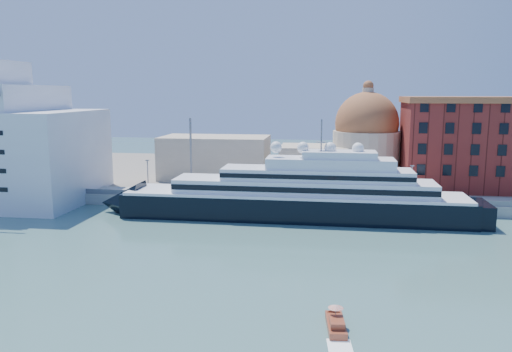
# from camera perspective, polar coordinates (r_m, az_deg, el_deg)

# --- Properties ---
(ground) EXTENTS (400.00, 400.00, 0.00)m
(ground) POSITION_cam_1_polar(r_m,az_deg,el_deg) (84.76, -0.19, -8.56)
(ground) COLOR #3A6463
(ground) RESTS_ON ground
(quay) EXTENTS (180.00, 10.00, 2.50)m
(quay) POSITION_cam_1_polar(r_m,az_deg,el_deg) (117.01, 2.28, -2.84)
(quay) COLOR gray
(quay) RESTS_ON ground
(land) EXTENTS (260.00, 72.00, 2.00)m
(land) POSITION_cam_1_polar(r_m,az_deg,el_deg) (157.17, 3.87, 0.26)
(land) COLOR slate
(land) RESTS_ON ground
(quay_fence) EXTENTS (180.00, 0.10, 1.20)m
(quay_fence) POSITION_cam_1_polar(r_m,az_deg,el_deg) (112.24, 2.05, -2.40)
(quay_fence) COLOR slate
(quay_fence) RESTS_ON quay
(superyacht) EXTENTS (81.80, 11.34, 24.45)m
(superyacht) POSITION_cam_1_polar(r_m,az_deg,el_deg) (105.43, 3.08, -2.58)
(superyacht) COLOR black
(superyacht) RESTS_ON ground
(service_barge) EXTENTS (13.30, 4.58, 2.98)m
(service_barge) POSITION_cam_1_polar(r_m,az_deg,el_deg) (123.37, -24.90, -3.27)
(service_barge) COLOR white
(service_barge) RESTS_ON ground
(water_taxi) EXTENTS (2.50, 6.04, 2.80)m
(water_taxi) POSITION_cam_1_polar(r_m,az_deg,el_deg) (59.16, 9.13, -16.32)
(water_taxi) COLOR maroon
(water_taxi) RESTS_ON ground
(warehouse) EXTENTS (43.00, 19.00, 23.25)m
(warehouse) POSITION_cam_1_polar(r_m,az_deg,el_deg) (138.18, 25.20, 3.44)
(warehouse) COLOR maroon
(warehouse) RESTS_ON land
(church) EXTENTS (66.00, 18.00, 25.50)m
(church) POSITION_cam_1_polar(r_m,az_deg,el_deg) (138.35, 5.99, 3.10)
(church) COLOR beige
(church) RESTS_ON land
(lamp_posts) EXTENTS (120.80, 2.40, 18.00)m
(lamp_posts) POSITION_cam_1_polar(r_m,az_deg,el_deg) (115.78, -4.03, 1.34)
(lamp_posts) COLOR slate
(lamp_posts) RESTS_ON quay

